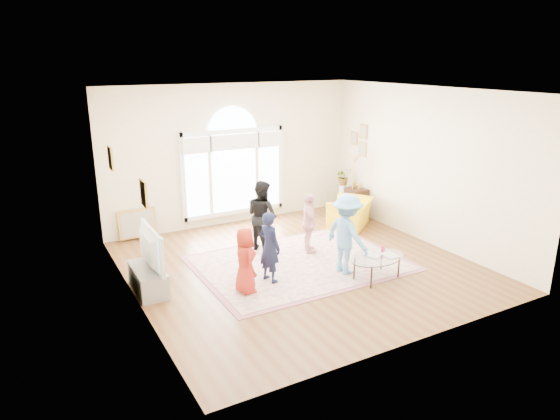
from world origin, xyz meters
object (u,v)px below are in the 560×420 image
area_rug (300,263)px  armchair (350,213)px  television (146,249)px  coffee_table (377,258)px  tv_console (148,279)px

area_rug → armchair: (2.13, 1.30, 0.31)m
area_rug → television: bearing=175.4°
coffee_table → armchair: size_ratio=1.19×
television → area_rug: bearing=-4.6°
area_rug → armchair: armchair is taller
tv_console → coffee_table: 3.91m
tv_console → armchair: armchair is taller
television → armchair: (4.93, 1.08, -0.43)m
area_rug → coffee_table: (0.83, -1.23, 0.39)m
television → coffee_table: (3.62, -1.46, -0.36)m
area_rug → coffee_table: coffee_table is taller
area_rug → armchair: 2.52m
tv_console → coffee_table: coffee_table is taller
area_rug → coffee_table: size_ratio=3.03×
television → tv_console: bearing=180.0°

